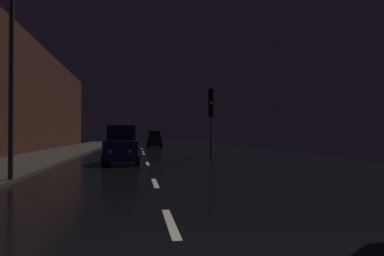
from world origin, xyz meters
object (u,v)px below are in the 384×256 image
streetlamp_overhead (27,36)px  traffic_light_far_right (211,108)px  car_approaching_headlights (122,146)px  car_distant_taillights (154,140)px

streetlamp_overhead → traffic_light_far_right: bearing=53.0°
car_approaching_headlights → car_distant_taillights: 23.79m
traffic_light_far_right → car_approaching_headlights: traffic_light_far_right is taller
car_distant_taillights → streetlamp_overhead: bearing=169.6°
car_distant_taillights → traffic_light_far_right: bearing=-171.9°
traffic_light_far_right → car_distant_taillights: 20.16m
streetlamp_overhead → car_approaching_headlights: bearing=69.9°
traffic_light_far_right → car_distant_taillights: traffic_light_far_right is taller
streetlamp_overhead → car_approaching_headlights: (2.78, 7.59, -3.87)m
streetlamp_overhead → car_approaching_headlights: streetlamp_overhead is taller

